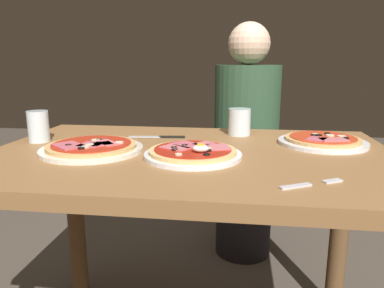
% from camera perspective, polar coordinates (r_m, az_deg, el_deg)
% --- Properties ---
extents(dining_table, '(1.20, 0.78, 0.74)m').
position_cam_1_polar(dining_table, '(1.11, -0.28, -7.13)').
color(dining_table, olive).
rests_on(dining_table, ground).
extents(pizza_foreground, '(0.27, 0.27, 0.05)m').
position_cam_1_polar(pizza_foreground, '(1.01, 0.16, -1.40)').
color(pizza_foreground, white).
rests_on(pizza_foreground, dining_table).
extents(pizza_across_left, '(0.28, 0.28, 0.03)m').
position_cam_1_polar(pizza_across_left, '(1.24, 19.78, 0.47)').
color(pizza_across_left, white).
rests_on(pizza_across_left, dining_table).
extents(pizza_across_right, '(0.30, 0.30, 0.03)m').
position_cam_1_polar(pizza_across_right, '(1.11, -15.41, -0.54)').
color(pizza_across_right, silver).
rests_on(pizza_across_right, dining_table).
extents(water_glass_near, '(0.08, 0.08, 0.10)m').
position_cam_1_polar(water_glass_near, '(1.32, 7.42, 3.20)').
color(water_glass_near, silver).
rests_on(water_glass_near, dining_table).
extents(water_glass_far, '(0.07, 0.07, 0.10)m').
position_cam_1_polar(water_glass_far, '(1.30, -22.89, 2.25)').
color(water_glass_far, silver).
rests_on(water_glass_far, dining_table).
extents(fork, '(0.15, 0.09, 0.00)m').
position_cam_1_polar(fork, '(0.82, 17.50, -6.10)').
color(fork, silver).
rests_on(fork, dining_table).
extents(knife, '(0.20, 0.04, 0.01)m').
position_cam_1_polar(knife, '(1.27, -4.87, 1.11)').
color(knife, silver).
rests_on(knife, dining_table).
extents(diner_person, '(0.32, 0.32, 1.18)m').
position_cam_1_polar(diner_person, '(1.86, 8.39, -0.88)').
color(diner_person, black).
rests_on(diner_person, ground).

